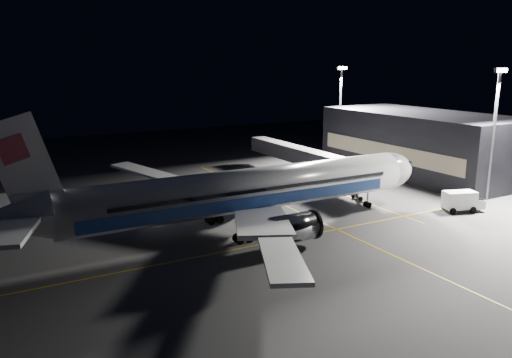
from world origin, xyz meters
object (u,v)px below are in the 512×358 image
Objects in this scene: jet_bridge at (308,158)px; floodlight_mast_south at (495,123)px; airliner at (241,192)px; service_truck at (463,201)px; safety_cone_b at (221,211)px; floodlight_mast_north at (340,105)px; baggage_tug at (157,200)px; safety_cone_a at (238,218)px; safety_cone_c at (175,220)px.

jet_bridge is 1.66× the size of floodlight_mast_south.
airliner is at bearing 171.67° from floodlight_mast_south.
airliner is 42.13m from floodlight_mast_south.
safety_cone_b is (-31.58, 16.38, -1.28)m from service_truck.
floodlight_mast_north is at bearing 96.51° from service_truck.
jet_bridge is at bearing -142.26° from floodlight_mast_north.
baggage_tug is at bearing -178.05° from jet_bridge.
floodlight_mast_south is 35.53× the size of safety_cone_a.
baggage_tug is (-46.94, 23.08, -11.66)m from floodlight_mast_south.
jet_bridge is at bearing 38.04° from airliner.
baggage_tug is at bearing 108.97° from airliner.
floodlight_mast_south is at bearing -14.31° from safety_cone_a.
jet_bridge is 28.14m from service_truck.
safety_cone_c is (-0.55, -9.81, -0.38)m from baggage_tug.
safety_cone_a is (-30.93, 12.35, -1.33)m from service_truck.
service_truck is at bearing -27.42° from safety_cone_b.
baggage_tug reaches higher than safety_cone_c.
floodlight_mast_south is 50.76m from safety_cone_c.
floodlight_mast_south reaches higher than safety_cone_b.
airliner is 2.97× the size of floodlight_mast_north.
jet_bridge is 24.06m from floodlight_mast_north.
baggage_tug is (-46.94, -14.92, -11.66)m from floodlight_mast_north.
jet_bridge reaches higher than baggage_tug.
service_truck reaches higher than safety_cone_c.
jet_bridge reaches higher than safety_cone_a.
floodlight_mast_north is (18.00, 13.93, 7.79)m from jet_bridge.
service_truck is (32.50, -8.29, -3.54)m from airliner.
safety_cone_c is (-38.92, 15.55, -1.29)m from service_truck.
floodlight_mast_north is at bearing 37.74° from jet_bridge.
safety_cone_a is at bearing 176.76° from service_truck.
safety_cone_c is at bearing 164.39° from floodlight_mast_south.
floodlight_mast_south reaches higher than airliner.
floodlight_mast_south is at bearing 33.38° from service_truck.
service_truck is 9.24× the size of safety_cone_b.
jet_bridge is 31.05m from floodlight_mast_south.
baggage_tug is at bearing 127.10° from safety_cone_b.
jet_bridge is 24.66m from safety_cone_b.
safety_cone_c is at bearing -152.50° from floodlight_mast_north.
safety_cone_a is at bearing 68.88° from airliner.
safety_cone_b is at bearing 171.11° from service_truck.
floodlight_mast_north reaches higher than safety_cone_a.
safety_cone_a is at bearing -56.94° from baggage_tug.
floodlight_mast_north is 48.25m from safety_cone_b.
jet_bridge is 5.42× the size of service_truck.
baggage_tug is 14.99m from safety_cone_a.
floodlight_mast_north is at bearing 90.00° from floodlight_mast_south.
safety_cone_b is (-22.16, -9.96, -4.24)m from jet_bridge.
floodlight_mast_south is (18.00, -24.07, 7.79)m from jet_bridge.
safety_cone_a is at bearing -146.95° from jet_bridge.
safety_cone_c is (-6.42, 7.26, -4.83)m from airliner.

